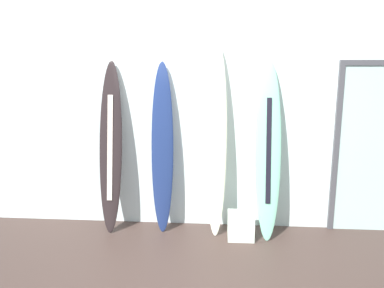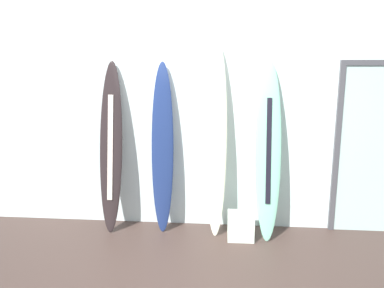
{
  "view_description": "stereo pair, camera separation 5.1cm",
  "coord_description": "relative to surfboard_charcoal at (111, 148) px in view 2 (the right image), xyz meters",
  "views": [
    {
      "loc": [
        0.26,
        -3.42,
        2.02
      ],
      "look_at": [
        -0.07,
        0.95,
        1.11
      ],
      "focal_mm": 35.49,
      "sensor_mm": 36.0,
      "label": 1
    },
    {
      "loc": [
        0.31,
        -3.41,
        2.02
      ],
      "look_at": [
        -0.07,
        0.95,
        1.11
      ],
      "focal_mm": 35.49,
      "sensor_mm": 36.0,
      "label": 2
    }
  ],
  "objects": [
    {
      "name": "surfboard_charcoal",
      "position": [
        0.0,
        0.0,
        0.0
      ],
      "size": [
        0.3,
        0.39,
        2.08
      ],
      "color": "black",
      "rests_on": "ground"
    },
    {
      "name": "glass_door",
      "position": [
        3.25,
        0.2,
        0.04
      ],
      "size": [
        1.11,
        0.06,
        2.08
      ],
      "color": "silver",
      "rests_on": "ground"
    },
    {
      "name": "display_block_left",
      "position": [
        1.58,
        -0.15,
        -0.88
      ],
      "size": [
        0.31,
        0.31,
        0.3
      ],
      "color": "white",
      "rests_on": "ground"
    },
    {
      "name": "surfboard_ivory",
      "position": [
        1.28,
        0.01,
        0.12
      ],
      "size": [
        0.25,
        0.36,
        2.29
      ],
      "color": "silver",
      "rests_on": "ground"
    },
    {
      "name": "surfboard_seafoam",
      "position": [
        1.88,
        -0.04,
        0.02
      ],
      "size": [
        0.3,
        0.45,
        2.09
      ],
      "color": "#82CEAD",
      "rests_on": "ground"
    },
    {
      "name": "wall_back",
      "position": [
        1.06,
        0.32,
        0.37
      ],
      "size": [
        7.2,
        0.2,
        2.8
      ],
      "primitive_type": "cube",
      "color": "silver",
      "rests_on": "ground"
    },
    {
      "name": "surfboard_navy",
      "position": [
        0.63,
        0.03,
        -0.01
      ],
      "size": [
        0.28,
        0.29,
        2.07
      ],
      "color": "navy",
      "rests_on": "ground"
    },
    {
      "name": "ground",
      "position": [
        1.06,
        -0.98,
        -1.05
      ],
      "size": [
        8.0,
        8.0,
        0.04
      ],
      "primitive_type": "cube",
      "color": "#41312B"
    }
  ]
}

